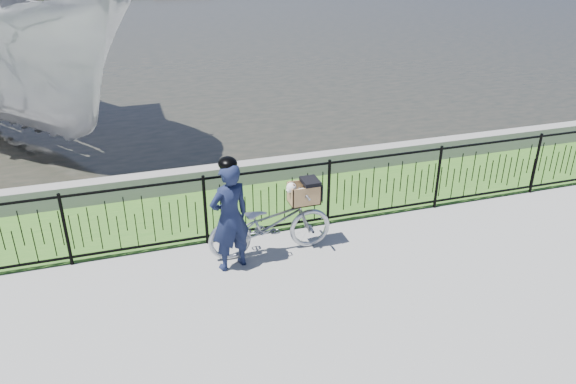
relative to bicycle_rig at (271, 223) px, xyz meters
name	(u,v)px	position (x,y,z in m)	size (l,w,h in m)	color
ground	(301,290)	(0.12, -1.06, -0.50)	(120.00, 120.00, 0.00)	gray
grass_strip	(254,206)	(0.12, 1.54, -0.50)	(60.00, 2.00, 0.01)	#376520
quay_wall	(241,173)	(0.12, 2.54, -0.30)	(60.00, 0.30, 0.40)	gray
fence	(269,201)	(0.12, 0.54, 0.07)	(14.00, 0.06, 1.15)	black
bicycle_rig	(271,223)	(0.00, 0.00, 0.00)	(1.88, 0.65, 1.14)	#A2A6AD
cyclist	(230,215)	(-0.65, -0.21, 0.34)	(0.68, 0.55, 1.70)	#131A36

